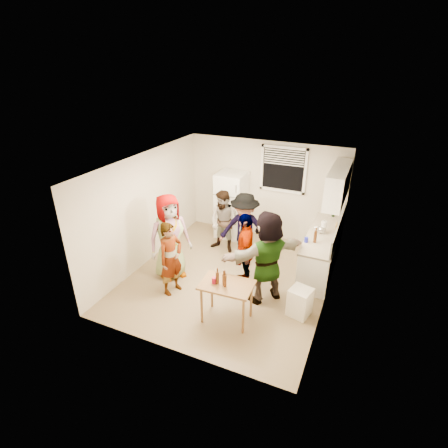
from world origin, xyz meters
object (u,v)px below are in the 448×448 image
at_px(wine_bottle, 333,216).
at_px(serving_table, 227,319).
at_px(guest_orange, 265,297).
at_px(guest_stripe, 173,291).
at_px(guest_back_left, 224,250).
at_px(guest_back_right, 243,264).
at_px(beer_bottle_table, 224,284).
at_px(refrigerator, 231,205).
at_px(blue_cup, 306,242).
at_px(beer_bottle_counter, 315,242).
at_px(kettle, 321,233).
at_px(trash_bin, 300,303).
at_px(guest_grey, 172,275).
at_px(guest_black, 244,282).
at_px(red_cup, 214,283).

distance_m(wine_bottle, serving_table, 3.67).
xyz_separation_m(wine_bottle, guest_orange, (-0.84, -2.44, -0.90)).
height_order(guest_stripe, guest_back_left, guest_back_left).
bearing_deg(guest_back_right, beer_bottle_table, -86.67).
height_order(refrigerator, blue_cup, refrigerator).
bearing_deg(beer_bottle_counter, serving_table, -121.09).
xyz_separation_m(beer_bottle_counter, guest_back_left, (-2.18, 0.40, -0.90)).
distance_m(wine_bottle, guest_orange, 2.74).
relative_size(kettle, beer_bottle_counter, 0.97).
xyz_separation_m(refrigerator, kettle, (2.40, -0.76, 0.05)).
xyz_separation_m(trash_bin, guest_stripe, (-2.49, -0.33, -0.25)).
xyz_separation_m(blue_cup, guest_grey, (-2.61, -0.98, -0.90)).
xyz_separation_m(kettle, guest_grey, (-2.82, -1.52, -0.90)).
bearing_deg(guest_stripe, guest_black, -39.61).
height_order(kettle, wine_bottle, wine_bottle).
height_order(beer_bottle_table, guest_back_right, beer_bottle_table).
xyz_separation_m(refrigerator, guest_grey, (-0.42, -2.28, -0.85)).
relative_size(wine_bottle, red_cup, 2.59).
xyz_separation_m(serving_table, guest_orange, (0.43, 0.88, 0.00)).
xyz_separation_m(beer_bottle_table, guest_orange, (0.48, 0.91, -0.76)).
xyz_separation_m(beer_bottle_table, red_cup, (-0.17, -0.03, 0.00)).
xyz_separation_m(wine_bottle, red_cup, (-1.49, -3.38, -0.14)).
distance_m(trash_bin, red_cup, 1.63).
height_order(beer_bottle_counter, serving_table, beer_bottle_counter).
bearing_deg(kettle, wine_bottle, 102.60).
bearing_deg(red_cup, guest_grey, 148.50).
bearing_deg(beer_bottle_counter, guest_orange, -125.03).
distance_m(wine_bottle, guest_back_right, 2.39).
bearing_deg(guest_back_left, guest_orange, -35.56).
distance_m(refrigerator, trash_bin, 3.46).
distance_m(beer_bottle_table, guest_stripe, 1.54).
bearing_deg(guest_back_right, guest_grey, -147.56).
xyz_separation_m(guest_grey, guest_stripe, (0.32, -0.49, 0.00)).
distance_m(beer_bottle_counter, trash_bin, 1.36).
relative_size(serving_table, guest_black, 0.57).
height_order(trash_bin, guest_stripe, trash_bin).
height_order(beer_bottle_counter, beer_bottle_table, beer_bottle_counter).
bearing_deg(guest_grey, serving_table, -82.34).
height_order(serving_table, guest_orange, serving_table).
relative_size(refrigerator, beer_bottle_counter, 7.01).
distance_m(kettle, guest_back_right, 1.87).
xyz_separation_m(blue_cup, guest_black, (-1.08, -0.61, -0.90)).
distance_m(blue_cup, red_cup, 2.20).
height_order(trash_bin, guest_orange, trash_bin).
xyz_separation_m(beer_bottle_table, guest_stripe, (-1.28, 0.36, -0.76)).
xyz_separation_m(kettle, red_cup, (-1.39, -2.40, -0.14)).
xyz_separation_m(blue_cup, guest_stripe, (-2.29, -1.46, -0.90)).
xyz_separation_m(wine_bottle, guest_black, (-1.39, -2.14, -0.90)).
distance_m(beer_bottle_counter, red_cup, 2.35).
bearing_deg(guest_stripe, trash_bin, -67.10).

